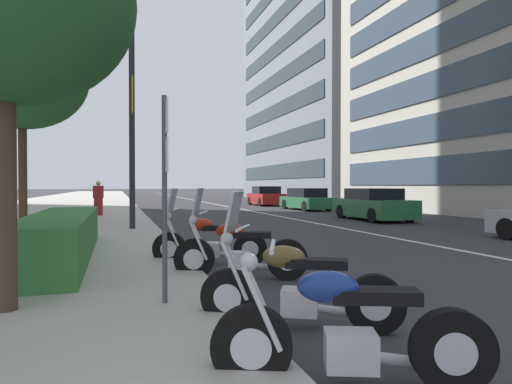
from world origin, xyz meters
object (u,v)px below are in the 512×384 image
(motorcycle_nearest_camera, at_px, (347,335))
(street_tree_near_plaza_corner, at_px, (22,75))
(motorcycle_far_end_row, at_px, (207,242))
(car_mid_block_traffic, at_px, (306,200))
(pedestrian_on_plaza, at_px, (98,198))
(parking_sign_by_curb, at_px, (165,173))
(motorcycle_second_in_row, at_px, (238,252))
(car_far_down_avenue, at_px, (266,197))
(car_lead_in_lane, at_px, (373,205))
(motorcycle_by_sign_pole, at_px, (295,288))
(street_lamp_with_banners, at_px, (144,69))

(motorcycle_nearest_camera, xyz_separation_m, street_tree_near_plaza_corner, (10.36, 4.09, 4.15))
(motorcycle_far_end_row, distance_m, car_mid_block_traffic, 19.09)
(pedestrian_on_plaza, bearing_deg, parking_sign_by_curb, 27.74)
(motorcycle_second_in_row, distance_m, car_mid_block_traffic, 20.16)
(car_mid_block_traffic, distance_m, car_far_down_avenue, 6.52)
(car_lead_in_lane, bearing_deg, motorcycle_second_in_row, 139.64)
(car_mid_block_traffic, bearing_deg, car_far_down_avenue, 1.60)
(motorcycle_by_sign_pole, xyz_separation_m, car_mid_block_traffic, (20.30, -9.54, 0.21))
(street_tree_near_plaza_corner, relative_size, pedestrian_on_plaza, 3.71)
(motorcycle_far_end_row, height_order, street_tree_near_plaza_corner, street_tree_near_plaza_corner)
(car_far_down_avenue, distance_m, parking_sign_by_curb, 27.92)
(street_lamp_with_banners, bearing_deg, motorcycle_by_sign_pole, -174.54)
(car_mid_block_traffic, height_order, pedestrian_on_plaza, pedestrian_on_plaza)
(car_mid_block_traffic, relative_size, street_lamp_with_banners, 0.52)
(car_far_down_avenue, distance_m, street_tree_near_plaza_corner, 22.62)
(motorcycle_second_in_row, bearing_deg, street_tree_near_plaza_corner, -34.77)
(street_lamp_with_banners, bearing_deg, motorcycle_nearest_camera, -176.04)
(pedestrian_on_plaza, bearing_deg, street_lamp_with_banners, 36.55)
(car_far_down_avenue, bearing_deg, pedestrian_on_plaza, 130.81)
(motorcycle_by_sign_pole, relative_size, car_far_down_avenue, 0.47)
(motorcycle_by_sign_pole, distance_m, pedestrian_on_plaza, 17.07)
(street_tree_near_plaza_corner, bearing_deg, car_far_down_avenue, -36.95)
(motorcycle_second_in_row, height_order, pedestrian_on_plaza, pedestrian_on_plaza)
(motorcycle_nearest_camera, distance_m, pedestrian_on_plaza, 18.40)
(motorcycle_nearest_camera, distance_m, motorcycle_far_end_row, 5.23)
(motorcycle_nearest_camera, distance_m, car_mid_block_traffic, 23.74)
(car_far_down_avenue, distance_m, street_lamp_with_banners, 20.10)
(motorcycle_second_in_row, bearing_deg, motorcycle_by_sign_pole, 109.96)
(street_lamp_with_banners, xyz_separation_m, pedestrian_on_plaza, (6.82, 1.66, -4.32))
(motorcycle_nearest_camera, height_order, pedestrian_on_plaza, pedestrian_on_plaza)
(motorcycle_nearest_camera, xyz_separation_m, pedestrian_on_plaza, (18.22, 2.45, 0.54))
(motorcycle_nearest_camera, height_order, motorcycle_by_sign_pole, motorcycle_by_sign_pole)
(car_lead_in_lane, bearing_deg, street_tree_near_plaza_corner, 105.90)
(street_tree_near_plaza_corner, bearing_deg, pedestrian_on_plaza, -11.82)
(motorcycle_by_sign_pole, xyz_separation_m, motorcycle_second_in_row, (2.50, -0.07, 0.01))
(car_lead_in_lane, xyz_separation_m, car_mid_block_traffic, (8.12, -0.51, -0.02))
(car_mid_block_traffic, xyz_separation_m, car_far_down_avenue, (6.51, 0.40, 0.03))
(motorcycle_second_in_row, distance_m, car_far_down_avenue, 25.94)
(motorcycle_by_sign_pole, relative_size, parking_sign_by_curb, 0.80)
(motorcycle_by_sign_pole, bearing_deg, motorcycle_far_end_row, -58.73)
(motorcycle_nearest_camera, bearing_deg, car_far_down_avenue, -86.48)
(motorcycle_nearest_camera, height_order, motorcycle_second_in_row, motorcycle_second_in_row)
(car_mid_block_traffic, xyz_separation_m, street_lamp_with_banners, (-10.26, 10.50, 4.63))
(motorcycle_second_in_row, relative_size, car_mid_block_traffic, 0.46)
(motorcycle_second_in_row, relative_size, car_far_down_avenue, 0.50)
(motorcycle_by_sign_pole, relative_size, car_mid_block_traffic, 0.44)
(car_lead_in_lane, xyz_separation_m, parking_sign_by_curb, (-11.27, 10.30, 1.01))
(car_far_down_avenue, xyz_separation_m, street_tree_near_plaza_corner, (-17.81, 13.40, 3.89))
(street_lamp_with_banners, bearing_deg, street_tree_near_plaza_corner, 107.52)
(motorcycle_second_in_row, relative_size, car_lead_in_lane, 0.48)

